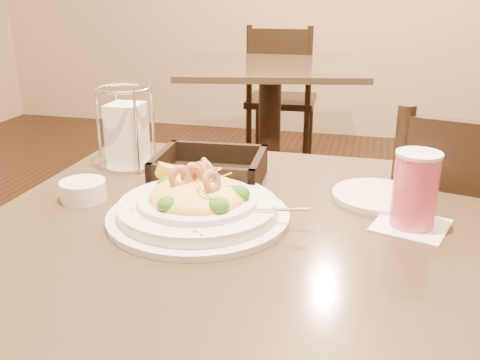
% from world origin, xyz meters
% --- Properties ---
extents(main_table, '(0.90, 0.90, 0.77)m').
position_xyz_m(main_table, '(0.00, 0.00, 0.52)').
color(main_table, black).
rests_on(main_table, ground).
extents(background_table, '(1.06, 1.06, 0.77)m').
position_xyz_m(background_table, '(-0.33, 1.98, 0.52)').
color(background_table, black).
rests_on(background_table, ground).
extents(dining_chair_near, '(0.51, 0.51, 0.93)m').
position_xyz_m(dining_chair_near, '(0.48, 0.38, 0.50)').
color(dining_chair_near, black).
rests_on(dining_chair_near, ground).
extents(dining_chair_far, '(0.44, 0.44, 0.93)m').
position_xyz_m(dining_chair_far, '(-0.37, 2.52, 0.50)').
color(dining_chair_far, black).
rests_on(dining_chair_far, ground).
extents(pasta_bowl, '(0.36, 0.32, 0.10)m').
position_xyz_m(pasta_bowl, '(-0.08, 0.02, 0.80)').
color(pasta_bowl, white).
rests_on(pasta_bowl, main_table).
extents(drink_glass, '(0.15, 0.15, 0.13)m').
position_xyz_m(drink_glass, '(0.29, 0.08, 0.83)').
color(drink_glass, white).
rests_on(drink_glass, main_table).
extents(bread_basket, '(0.23, 0.19, 0.06)m').
position_xyz_m(bread_basket, '(-0.11, 0.21, 0.79)').
color(bread_basket, black).
rests_on(bread_basket, main_table).
extents(napkin_caddy, '(0.11, 0.11, 0.18)m').
position_xyz_m(napkin_caddy, '(-0.32, 0.26, 0.84)').
color(napkin_caddy, silver).
rests_on(napkin_caddy, main_table).
extents(side_plate, '(0.18, 0.18, 0.01)m').
position_xyz_m(side_plate, '(0.23, 0.20, 0.77)').
color(side_plate, white).
rests_on(side_plate, main_table).
extents(butter_ramekin, '(0.09, 0.09, 0.04)m').
position_xyz_m(butter_ramekin, '(-0.32, 0.05, 0.78)').
color(butter_ramekin, white).
rests_on(butter_ramekin, main_table).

